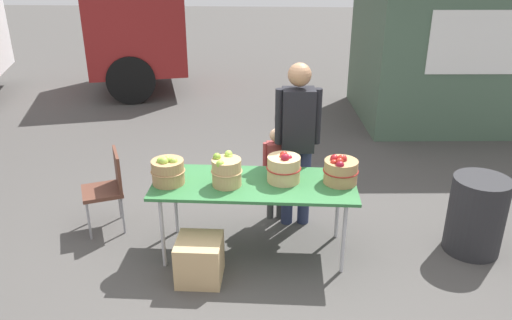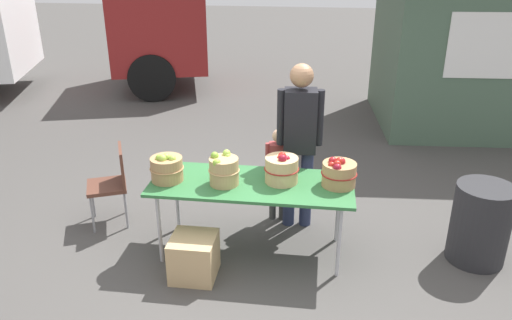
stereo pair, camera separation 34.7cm
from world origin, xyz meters
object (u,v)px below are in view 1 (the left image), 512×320
Objects in this scene: apple_basket_green_0 at (168,171)px; vendor_adult at (298,133)px; child_customer at (276,167)px; folding_chair at (108,184)px; apple_basket_red_0 at (284,168)px; apple_basket_red_1 at (341,171)px; apple_basket_green_1 at (226,171)px; market_table at (254,187)px; produce_crate at (200,259)px; trash_barrel at (476,215)px.

apple_basket_green_0 is 1.37m from vendor_adult.
child_customer reaches higher than folding_chair.
apple_basket_red_1 is at bearing -0.91° from apple_basket_red_0.
apple_basket_green_1 reaches higher than child_customer.
child_customer is (0.19, 0.66, -0.09)m from market_table.
apple_basket_green_1 is (0.55, -0.00, 0.01)m from apple_basket_green_0.
vendor_adult is at bearing 75.65° from apple_basket_red_0.
child_customer reaches higher than produce_crate.
folding_chair is at bearing 170.36° from apple_basket_red_0.
apple_basket_green_0 is 0.31× the size of child_customer.
produce_crate is (-1.26, -0.52, -0.67)m from apple_basket_red_1.
market_table is at bearing -176.10° from trash_barrel.
apple_basket_red_1 reaches higher than market_table.
apple_basket_green_1 is at bearing -167.46° from apple_basket_red_0.
apple_basket_red_0 reaches higher than trash_barrel.
market_table is at bearing -168.68° from apple_basket_red_0.
child_customer is (0.99, 0.72, -0.26)m from apple_basket_green_0.
apple_basket_green_0 is at bearing 128.44° from produce_crate.
vendor_adult reaches higher than trash_barrel.
market_table is at bearing 49.86° from vendor_adult.
produce_crate is (-2.61, -0.62, -0.19)m from trash_barrel.
market_table is 0.33m from apple_basket_red_0.
market_table is at bearing 53.23° from folding_chair.
folding_chair reaches higher than produce_crate.
trash_barrel is at bearing 4.96° from apple_basket_green_1.
apple_basket_red_0 is at bearing 89.49° from child_customer.
trash_barrel reaches higher than market_table.
apple_basket_red_0 is 0.56m from vendor_adult.
trash_barrel is (1.35, 0.10, -0.49)m from apple_basket_red_1.
trash_barrel is at bearing 3.95° from apple_basket_green_0.
trash_barrel is (1.96, -0.52, -0.23)m from child_customer.
apple_basket_green_1 is at bearing -0.50° from apple_basket_green_0.
trash_barrel is (3.69, -0.22, -0.12)m from folding_chair.
child_customer is 2.61× the size of produce_crate.
apple_basket_green_1 reaches higher than folding_chair.
vendor_adult is 1.68× the size of child_customer.
produce_crate is at bearing -117.12° from apple_basket_green_1.
apple_basket_green_1 is 0.36× the size of folding_chair.
market_table reaches higher than produce_crate.
vendor_adult is at bearing 126.65° from apple_basket_red_1.
vendor_adult is at bearing 54.69° from market_table.
vendor_adult is 2.04× the size of folding_chair.
apple_basket_red_1 is 1.44m from trash_barrel.
apple_basket_green_1 is at bearing -175.04° from trash_barrel.
folding_chair is (-1.81, 0.31, -0.37)m from apple_basket_red_0.
child_customer reaches higher than trash_barrel.
vendor_adult is 0.48m from child_customer.
apple_basket_green_1 is at bearing 50.24° from child_customer.
apple_basket_green_1 is at bearing 48.25° from folding_chair.
produce_crate is at bearing -166.59° from trash_barrel.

